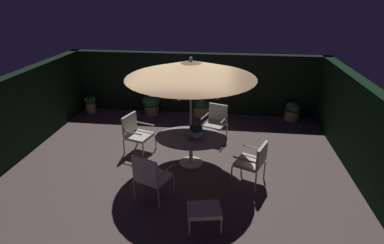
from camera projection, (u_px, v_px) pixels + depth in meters
The scene contains 16 objects.
ground_plane at pixel (180, 163), 7.49m from camera, with size 8.61×7.22×0.02m, color brown.
hedge_backdrop_rear at pixel (195, 83), 10.21m from camera, with size 8.61×0.30×2.04m, color black.
hedge_backdrop_left at pixel (15, 117), 7.53m from camera, with size 0.30×7.22×2.04m, color black.
hedge_backdrop_right at pixel (365, 135), 6.61m from camera, with size 0.30×7.22×2.04m, color black.
patio_dining_table at pixel (191, 142), 7.20m from camera, with size 1.73×1.29×0.73m.
patio_umbrella at pixel (191, 69), 6.49m from camera, with size 2.87×2.87×2.63m.
centerpiece_planter at pixel (196, 130), 7.00m from camera, with size 0.34×0.34×0.39m.
patio_chair_north at pixel (216, 120), 8.52m from camera, with size 0.77×0.76×0.97m.
patio_chair_northeast at pixel (136, 131), 7.83m from camera, with size 0.78×0.80×0.99m.
patio_chair_east at pixel (150, 175), 5.96m from camera, with size 0.81×0.78×1.02m.
patio_chair_southeast at pixel (254, 160), 6.48m from camera, with size 0.77×0.79×0.97m.
ottoman_footrest at pixel (204, 211), 5.33m from camera, with size 0.66×0.55×0.40m.
potted_plant_back_right at pixel (292, 111), 9.79m from camera, with size 0.47×0.47×0.61m.
potted_plant_left_far at pixel (201, 107), 10.17m from camera, with size 0.52×0.52×0.61m.
potted_plant_front_corner at pixel (90, 104), 10.39m from camera, with size 0.38×0.38×0.58m.
potted_plant_back_left at pixel (151, 104), 10.22m from camera, with size 0.62×0.62×0.70m.
Camera 1 is at (1.08, -6.35, 3.95)m, focal length 28.14 mm.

